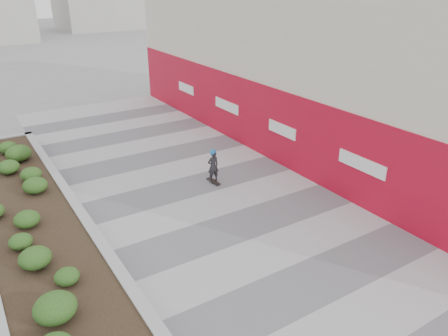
# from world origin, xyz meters

# --- Properties ---
(ground) EXTENTS (160.00, 160.00, 0.00)m
(ground) POSITION_xyz_m (0.00, 0.00, 0.00)
(ground) COLOR gray
(ground) RESTS_ON ground
(walkway) EXTENTS (8.00, 36.00, 0.01)m
(walkway) POSITION_xyz_m (0.00, 3.00, 0.01)
(walkway) COLOR #A8A8AD
(walkway) RESTS_ON ground
(building) EXTENTS (6.04, 24.08, 8.00)m
(building) POSITION_xyz_m (6.98, 8.98, 3.98)
(building) COLOR beige
(building) RESTS_ON ground
(planter) EXTENTS (3.00, 18.00, 0.90)m
(planter) POSITION_xyz_m (-5.50, 7.00, 0.42)
(planter) COLOR #9E9EA0
(planter) RESTS_ON ground
(manhole_cover) EXTENTS (0.44, 0.44, 0.01)m
(manhole_cover) POSITION_xyz_m (0.50, 3.00, 0.00)
(manhole_cover) COLOR #595654
(manhole_cover) RESTS_ON ground
(skateboarder) EXTENTS (0.45, 0.72, 1.32)m
(skateboarder) POSITION_xyz_m (0.81, 8.02, 0.67)
(skateboarder) COLOR beige
(skateboarder) RESTS_ON ground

